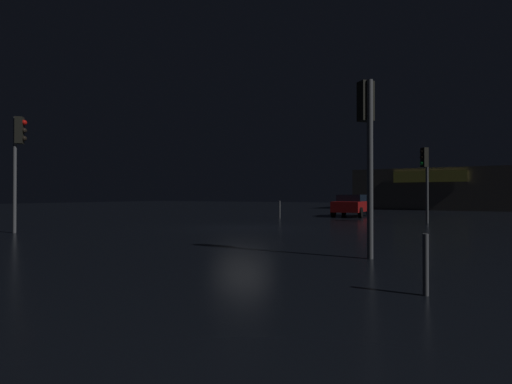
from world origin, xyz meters
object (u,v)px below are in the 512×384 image
store_building (432,189)px  traffic_signal_main (18,148)px  traffic_signal_cross_left (425,169)px  traffic_signal_opposite (367,131)px  car_near (352,205)px

store_building → traffic_signal_main: size_ratio=3.26×
traffic_signal_main → traffic_signal_cross_left: size_ratio=1.15×
traffic_signal_main → traffic_signal_opposite: traffic_signal_main is taller
store_building → traffic_signal_cross_left: size_ratio=3.74×
traffic_signal_main → car_near: (8.48, 17.81, -2.52)m
traffic_signal_cross_left → car_near: 7.26m
store_building → car_near: (-3.90, -17.91, -1.26)m
traffic_signal_opposite → traffic_signal_cross_left: 12.76m
traffic_signal_main → traffic_signal_cross_left: (13.55, 13.02, -0.49)m
store_building → traffic_signal_opposite: (0.94, -35.46, 0.90)m
traffic_signal_main → traffic_signal_opposite: (13.32, 0.25, -0.35)m
traffic_signal_cross_left → car_near: size_ratio=0.89×
traffic_signal_main → car_near: 19.89m
car_near → store_building: bearing=77.7°
store_building → traffic_signal_cross_left: (1.16, -22.70, 0.76)m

